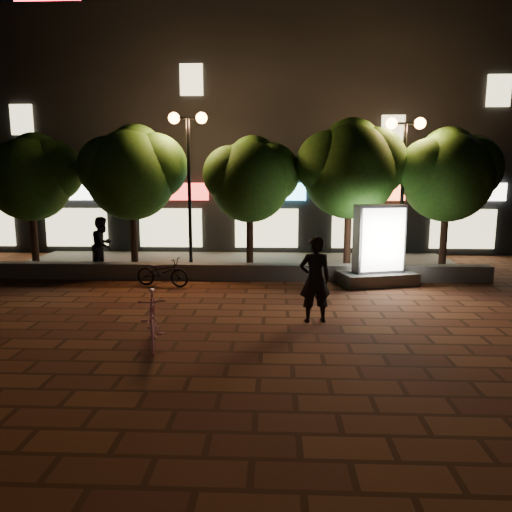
# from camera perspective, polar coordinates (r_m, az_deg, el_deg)

# --- Properties ---
(ground) EXTENTS (80.00, 80.00, 0.00)m
(ground) POSITION_cam_1_polar(r_m,az_deg,el_deg) (11.04, -4.87, -7.30)
(ground) COLOR brown
(ground) RESTS_ON ground
(retaining_wall) EXTENTS (16.00, 0.45, 0.50)m
(retaining_wall) POSITION_cam_1_polar(r_m,az_deg,el_deg) (14.84, -2.96, -1.91)
(retaining_wall) COLOR slate
(retaining_wall) RESTS_ON ground
(sidewalk) EXTENTS (16.00, 5.00, 0.08)m
(sidewalk) POSITION_cam_1_polar(r_m,az_deg,el_deg) (17.32, -2.20, -0.95)
(sidewalk) COLOR slate
(sidewalk) RESTS_ON ground
(building_block) EXTENTS (28.00, 8.12, 11.30)m
(building_block) POSITION_cam_1_polar(r_m,az_deg,el_deg) (23.58, -1.01, 13.92)
(building_block) COLOR black
(building_block) RESTS_ON ground
(tree_far_left) EXTENTS (3.36, 2.80, 4.63)m
(tree_far_left) POSITION_cam_1_polar(r_m,az_deg,el_deg) (17.98, -25.51, 8.94)
(tree_far_left) COLOR black
(tree_far_left) RESTS_ON sidewalk
(tree_left) EXTENTS (3.60, 3.00, 4.89)m
(tree_left) POSITION_cam_1_polar(r_m,az_deg,el_deg) (16.65, -14.66, 10.10)
(tree_left) COLOR black
(tree_left) RESTS_ON sidewalk
(tree_mid) EXTENTS (3.24, 2.70, 4.50)m
(tree_mid) POSITION_cam_1_polar(r_m,az_deg,el_deg) (15.96, -0.57, 9.62)
(tree_mid) COLOR black
(tree_mid) RESTS_ON sidewalk
(tree_right) EXTENTS (3.72, 3.10, 5.07)m
(tree_right) POSITION_cam_1_polar(r_m,az_deg,el_deg) (16.14, 11.44, 10.68)
(tree_right) COLOR black
(tree_right) RESTS_ON sidewalk
(tree_far_right) EXTENTS (3.48, 2.90, 4.76)m
(tree_far_right) POSITION_cam_1_polar(r_m,az_deg,el_deg) (16.93, 22.32, 9.43)
(tree_far_right) COLOR black
(tree_far_right) RESTS_ON sidewalk
(street_lamp_left) EXTENTS (1.26, 0.36, 5.18)m
(street_lamp_left) POSITION_cam_1_polar(r_m,az_deg,el_deg) (15.96, -8.17, 12.45)
(street_lamp_left) COLOR black
(street_lamp_left) RESTS_ON sidewalk
(street_lamp_right) EXTENTS (1.26, 0.36, 4.98)m
(street_lamp_right) POSITION_cam_1_polar(r_m,az_deg,el_deg) (16.23, 17.49, 11.59)
(street_lamp_right) COLOR black
(street_lamp_right) RESTS_ON sidewalk
(ad_kiosk) EXTENTS (2.42, 1.64, 2.39)m
(ad_kiosk) POSITION_cam_1_polar(r_m,az_deg,el_deg) (14.49, 14.60, 0.39)
(ad_kiosk) COLOR slate
(ad_kiosk) RESTS_ON ground
(scooter_pink) EXTENTS (0.90, 1.80, 1.04)m
(scooter_pink) POSITION_cam_1_polar(r_m,az_deg,el_deg) (9.24, -12.39, -7.47)
(scooter_pink) COLOR pink
(scooter_pink) RESTS_ON ground
(rider) EXTENTS (0.77, 0.58, 1.93)m
(rider) POSITION_cam_1_polar(r_m,az_deg,el_deg) (10.45, 7.15, -2.83)
(rider) COLOR black
(rider) RESTS_ON ground
(scooter_parked) EXTENTS (1.71, 0.88, 0.86)m
(scooter_parked) POSITION_cam_1_polar(r_m,az_deg,el_deg) (14.15, -11.24, -1.91)
(scooter_parked) COLOR black
(scooter_parked) RESTS_ON ground
(pedestrian) EXTENTS (0.85, 1.01, 1.85)m
(pedestrian) POSITION_cam_1_polar(r_m,az_deg,el_deg) (16.15, -18.05, 1.28)
(pedestrian) COLOR black
(pedestrian) RESTS_ON sidewalk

